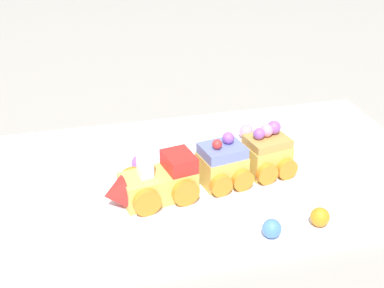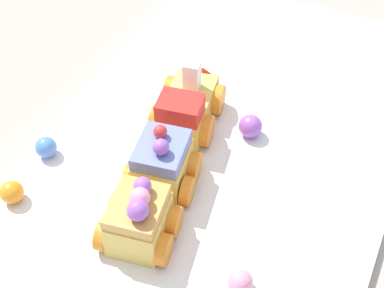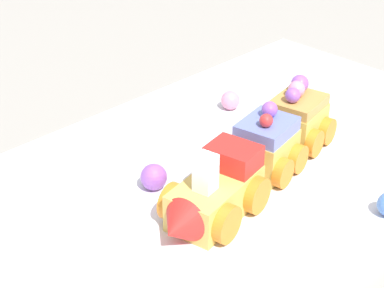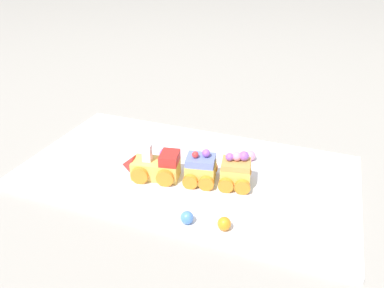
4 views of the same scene
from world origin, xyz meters
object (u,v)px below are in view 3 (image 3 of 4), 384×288
Objects in this scene: cake_car_caramel at (297,119)px; gumball_purple at (154,177)px; cake_train_locomotive at (211,197)px; gumball_pink at (230,100)px; cake_car_blueberry at (266,147)px.

cake_car_caramel is 2.94× the size of gumball_purple.
cake_train_locomotive is 0.08m from gumball_purple.
cake_train_locomotive is 4.77× the size of gumball_purple.
cake_car_blueberry is at bearing 56.94° from gumball_pink.
cake_car_blueberry is 3.38× the size of gumball_pink.
cake_train_locomotive is 1.62× the size of cake_car_blueberry.
cake_car_caramel reaches higher than gumball_purple.
gumball_purple is at bearing -23.93° from cake_car_caramel.
gumball_pink is at bearing -133.66° from cake_car_blueberry.
cake_car_caramel is (-0.18, -0.03, 0.00)m from cake_train_locomotive.
cake_car_caramel is at bearing 86.07° from gumball_pink.
cake_train_locomotive is 0.18m from cake_car_caramel.
cake_car_caramel is 3.38× the size of gumball_pink.
cake_car_blueberry reaches higher than gumball_pink.
gumball_pink is at bearing -160.66° from gumball_purple.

